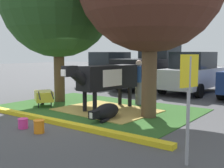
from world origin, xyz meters
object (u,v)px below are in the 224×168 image
at_px(person_handler, 147,87).
at_px(person_visitor_near, 139,81).
at_px(shade_tree_left, 58,1).
at_px(wheelbarrow, 44,96).
at_px(bucket_orange, 39,126).
at_px(sedan_silver, 193,73).
at_px(pickup_truck_black, 152,68).
at_px(cow_holstein, 106,78).
at_px(parking_sign, 189,88).
at_px(bucket_pink, 23,123).
at_px(calf_lying, 106,112).
at_px(sedan_red, 110,69).

xyz_separation_m(person_handler, person_visitor_near, (-0.96, 1.06, 0.07)).
distance_m(shade_tree_left, wheelbarrow, 3.80).
bearing_deg(bucket_orange, sedan_silver, 87.13).
xyz_separation_m(person_visitor_near, pickup_truck_black, (-2.07, 4.85, 0.19)).
height_order(cow_holstein, parking_sign, parking_sign).
bearing_deg(bucket_orange, cow_holstein, 96.60).
bearing_deg(person_handler, person_visitor_near, 131.98).
distance_m(bucket_pink, pickup_truck_black, 9.71).
xyz_separation_m(shade_tree_left, person_visitor_near, (2.94, 1.31, -3.08)).
distance_m(calf_lying, wheelbarrow, 3.09).
height_order(person_handler, sedan_silver, sedan_silver).
height_order(shade_tree_left, cow_holstein, shade_tree_left).
height_order(cow_holstein, sedan_red, sedan_red).
relative_size(calf_lying, sedan_red, 0.29).
height_order(person_handler, pickup_truck_black, pickup_truck_black).
relative_size(shade_tree_left, sedan_silver, 1.40).
relative_size(cow_holstein, calf_lying, 2.38).
bearing_deg(pickup_truck_black, cow_holstein, -75.06).
bearing_deg(wheelbarrow, cow_holstein, 21.32).
xyz_separation_m(person_handler, bucket_pink, (-1.63, -3.64, -0.71)).
height_order(shade_tree_left, sedan_silver, shade_tree_left).
height_order(calf_lying, bucket_orange, calf_lying).
distance_m(calf_lying, person_handler, 1.77).
bearing_deg(bucket_pink, sedan_red, 114.32).
xyz_separation_m(wheelbarrow, parking_sign, (6.29, -2.05, 0.99)).
bearing_deg(shade_tree_left, person_handler, 3.63).
distance_m(parking_sign, sedan_red, 12.63).
distance_m(shade_tree_left, parking_sign, 7.81).
xyz_separation_m(wheelbarrow, pickup_truck_black, (0.52, 7.27, 0.73)).
relative_size(calf_lying, bucket_pink, 4.72).
height_order(shade_tree_left, person_visitor_near, shade_tree_left).
xyz_separation_m(cow_holstein, wheelbarrow, (-2.23, -0.87, -0.74)).
distance_m(person_visitor_near, sedan_silver, 4.43).
xyz_separation_m(cow_holstein, bucket_pink, (-0.31, -3.16, -0.99)).
xyz_separation_m(parking_sign, bucket_orange, (-3.70, -0.26, -1.20)).
distance_m(bucket_orange, sedan_silver, 9.18).
height_order(person_visitor_near, bucket_pink, person_visitor_near).
xyz_separation_m(shade_tree_left, calf_lying, (3.43, -1.35, -3.77)).
xyz_separation_m(cow_holstein, parking_sign, (4.07, -2.91, 0.25)).
relative_size(person_visitor_near, sedan_silver, 0.38).
bearing_deg(calf_lying, sedan_red, 126.28).
bearing_deg(wheelbarrow, sedan_silver, 65.89).
xyz_separation_m(cow_holstein, sedan_red, (-4.57, 6.28, -0.15)).
xyz_separation_m(person_handler, wheelbarrow, (-3.55, -1.35, -0.47)).
xyz_separation_m(calf_lying, person_visitor_near, (-0.49, 2.66, 0.68)).
bearing_deg(calf_lying, pickup_truck_black, 108.82).
distance_m(cow_holstein, bucket_pink, 3.32).
bearing_deg(parking_sign, cow_holstein, 144.37).
relative_size(bucket_pink, bucket_orange, 0.85).
bearing_deg(bucket_orange, person_handler, 75.41).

